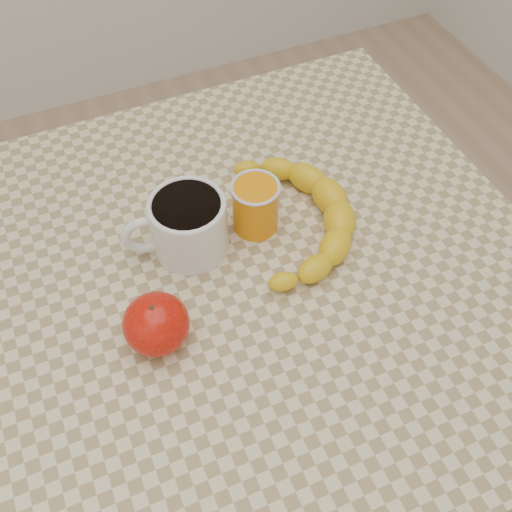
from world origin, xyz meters
name	(u,v)px	position (x,y,z in m)	size (l,w,h in m)	color
ground	(256,447)	(0.00, 0.00, 0.00)	(3.00, 3.00, 0.00)	tan
table	(256,298)	(0.00, 0.00, 0.66)	(0.80, 0.80, 0.75)	beige
coffee_mug	(187,224)	(-0.07, 0.07, 0.80)	(0.15, 0.12, 0.09)	white
orange_juice_glass	(255,205)	(0.03, 0.07, 0.79)	(0.07, 0.07, 0.08)	orange
apple	(156,324)	(-0.16, -0.06, 0.79)	(0.10, 0.10, 0.08)	#A10905
banana	(295,217)	(0.08, 0.04, 0.77)	(0.29, 0.34, 0.05)	yellow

